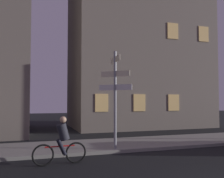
# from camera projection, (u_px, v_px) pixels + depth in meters

# --- Properties ---
(sidewalk_kerb) EXTENTS (40.00, 3.15, 0.14)m
(sidewalk_kerb) POSITION_uv_depth(u_px,v_px,m) (128.00, 144.00, 11.96)
(sidewalk_kerb) COLOR gray
(sidewalk_kerb) RESTS_ON ground_plane
(signpost) EXTENTS (1.11, 1.20, 4.11)m
(signpost) POSITION_uv_depth(u_px,v_px,m) (115.00, 91.00, 10.54)
(signpost) COLOR gray
(signpost) RESTS_ON sidewalk_kerb
(cyclist) EXTENTS (1.82, 0.35, 1.61)m
(cyclist) POSITION_uv_depth(u_px,v_px,m) (61.00, 142.00, 8.41)
(cyclist) COLOR black
(cyclist) RESTS_ON ground_plane
(building_right_block) EXTENTS (11.05, 6.47, 19.06)m
(building_right_block) POSITION_uv_depth(u_px,v_px,m) (138.00, 15.00, 21.41)
(building_right_block) COLOR #6B6056
(building_right_block) RESTS_ON ground_plane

